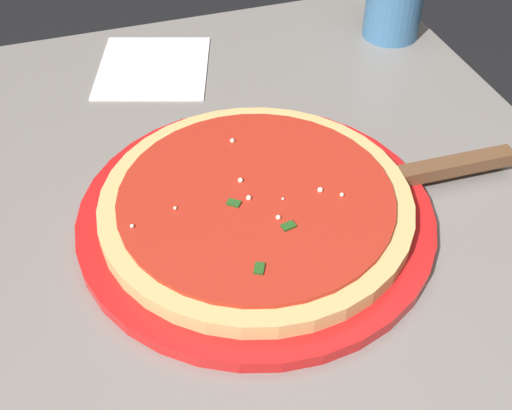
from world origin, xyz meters
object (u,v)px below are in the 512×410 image
object	(u,v)px
cup_tall_drink	(395,0)
napkin_folded_right	(153,67)
pizza	(256,203)
serving_plate	(256,216)
pizza_server	(415,175)

from	to	relation	value
cup_tall_drink	napkin_folded_right	xyz separation A→B (m)	(-0.02, -0.32, -0.05)
pizza	napkin_folded_right	distance (m)	0.30
serving_plate	pizza	distance (m)	0.02
pizza	cup_tall_drink	bearing A→B (deg)	135.13
cup_tall_drink	napkin_folded_right	size ratio (longest dim) A/B	0.68
pizza	cup_tall_drink	distance (m)	0.40
serving_plate	pizza_server	bearing A→B (deg)	88.18
serving_plate	napkin_folded_right	bearing A→B (deg)	-172.76
serving_plate	napkin_folded_right	xyz separation A→B (m)	(-0.29, -0.04, -0.01)
serving_plate	pizza	size ratio (longest dim) A/B	1.15
pizza_server	cup_tall_drink	xyz separation A→B (m)	(-0.28, 0.12, 0.03)
pizza	napkin_folded_right	size ratio (longest dim) A/B	2.00
napkin_folded_right	pizza_server	bearing A→B (deg)	33.45
pizza	serving_plate	bearing A→B (deg)	172.59
serving_plate	napkin_folded_right	distance (m)	0.30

